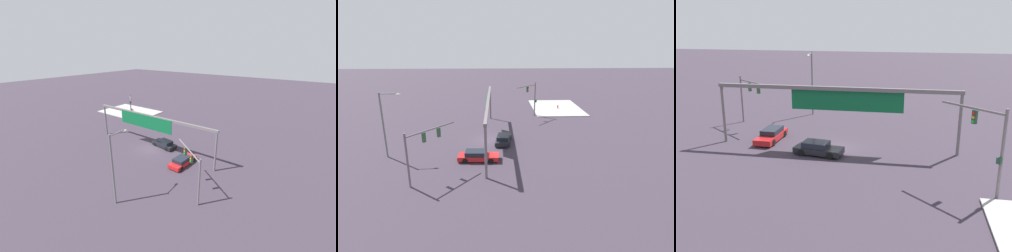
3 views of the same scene
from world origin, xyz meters
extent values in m
plane|color=#372E3A|center=(0.00, 0.00, 0.00)|extent=(213.75, 213.75, 0.00)
cylinder|color=#625A60|center=(-12.69, 7.55, 2.74)|extent=(0.20, 0.20, 5.48)
cylinder|color=#625A60|center=(-10.25, 5.69, 5.06)|extent=(4.97, 3.82, 0.15)
cube|color=#2E5131|center=(-11.03, 6.29, 4.46)|extent=(0.41, 0.40, 0.95)
cylinder|color=red|center=(-10.93, 6.41, 4.75)|extent=(0.20, 0.17, 0.20)
cylinder|color=orange|center=(-10.93, 6.41, 4.45)|extent=(0.20, 0.17, 0.20)
cylinder|color=green|center=(-10.93, 6.41, 4.15)|extent=(0.20, 0.17, 0.20)
cube|color=#2E5131|center=(-9.53, 5.15, 4.46)|extent=(0.41, 0.40, 0.95)
cylinder|color=red|center=(-9.43, 5.28, 4.75)|extent=(0.20, 0.17, 0.20)
cylinder|color=orange|center=(-9.43, 5.28, 4.45)|extent=(0.20, 0.17, 0.20)
cylinder|color=green|center=(-9.43, 5.28, 4.15)|extent=(0.20, 0.17, 0.20)
cylinder|color=slate|center=(12.93, -8.00, 3.16)|extent=(0.22, 0.22, 6.32)
cylinder|color=slate|center=(11.05, -6.23, 5.90)|extent=(3.86, 3.65, 0.17)
cube|color=#214331|center=(11.23, -6.40, 5.29)|extent=(0.41, 0.41, 0.95)
cylinder|color=red|center=(11.12, -6.52, 5.59)|extent=(0.19, 0.18, 0.20)
cylinder|color=orange|center=(11.12, -6.52, 5.29)|extent=(0.19, 0.18, 0.20)
cylinder|color=green|center=(11.12, -6.52, 4.99)|extent=(0.19, 0.18, 0.20)
cube|color=#214331|center=(12.75, -8.18, 2.83)|extent=(0.38, 0.38, 0.44)
cylinder|color=slate|center=(-5.44, 12.47, 3.96)|extent=(0.20, 0.20, 7.93)
cylinder|color=slate|center=(-5.37, 11.45, 7.78)|extent=(0.25, 2.06, 0.12)
ellipsoid|color=silver|center=(-5.30, 10.42, 7.68)|extent=(0.34, 0.62, 0.20)
cylinder|color=#635D5F|center=(-11.20, 0.27, 2.77)|extent=(0.28, 0.28, 5.54)
cylinder|color=#635D5F|center=(11.20, 0.27, 2.77)|extent=(0.28, 0.28, 5.54)
cube|color=#635D5F|center=(0.00, 0.27, 5.72)|extent=(22.80, 0.35, 0.35)
cube|color=#0D5A30|center=(1.02, 0.48, 4.69)|extent=(10.48, 0.08, 2.15)
cube|color=#B21A1C|center=(-6.83, 1.31, 0.44)|extent=(1.96, 4.85, 0.55)
cube|color=black|center=(-6.82, 1.60, 0.96)|extent=(1.67, 2.55, 0.50)
cylinder|color=black|center=(-6.05, -0.21, 0.32)|extent=(0.24, 0.65, 0.64)
cylinder|color=black|center=(-7.72, -0.15, 0.32)|extent=(0.24, 0.65, 0.64)
cylinder|color=black|center=(-5.94, 2.76, 0.32)|extent=(0.24, 0.65, 0.64)
cylinder|color=black|center=(-7.61, 2.82, 0.32)|extent=(0.24, 0.65, 0.64)
cube|color=black|center=(-1.14, -1.77, 0.44)|extent=(4.58, 2.41, 0.55)
cube|color=black|center=(-1.40, -1.73, 0.96)|extent=(2.47, 1.90, 0.50)
cylinder|color=black|center=(0.32, -1.13, 0.32)|extent=(0.67, 0.31, 0.64)
cylinder|color=black|center=(0.08, -2.80, 0.32)|extent=(0.67, 0.31, 0.64)
cylinder|color=black|center=(-2.35, -0.74, 0.32)|extent=(0.67, 0.31, 0.64)
cylinder|color=black|center=(-2.60, -2.41, 0.32)|extent=(0.67, 0.31, 0.64)
camera|label=1|loc=(-21.02, 24.28, 15.60)|focal=22.79mm
camera|label=2|loc=(-35.81, -0.88, 13.40)|focal=28.54mm
camera|label=3|loc=(6.71, -32.58, 11.87)|focal=39.82mm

